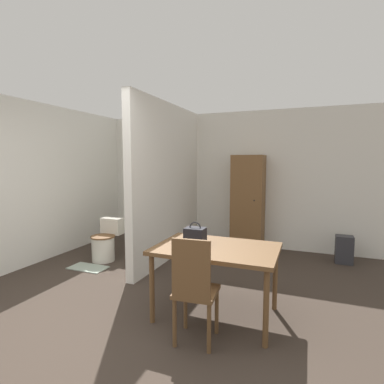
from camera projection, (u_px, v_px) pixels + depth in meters
ground_plane at (98, 351)px, 2.52m from camera, size 16.00×16.00×0.00m
wall_back at (221, 179)px, 5.79m from camera, size 5.67×0.12×2.50m
wall_left at (49, 182)px, 4.94m from camera, size 0.12×4.61×2.50m
partition_wall at (168, 182)px, 4.85m from camera, size 0.12×2.33×2.50m
dining_table at (216, 254)px, 3.03m from camera, size 1.22×0.83×0.73m
wooden_chair at (194, 288)px, 2.56m from camera, size 0.39×0.39×0.96m
toilet at (105, 242)px, 4.84m from camera, size 0.38×0.53×0.65m
handbag at (195, 236)px, 3.10m from camera, size 0.21×0.16×0.24m
wooden_cabinet at (248, 203)px, 5.32m from camera, size 0.54×0.49×1.70m
bath_mat at (88, 268)px, 4.47m from camera, size 0.57×0.31×0.01m
space_heater at (344, 250)px, 4.67m from camera, size 0.25×0.21×0.43m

